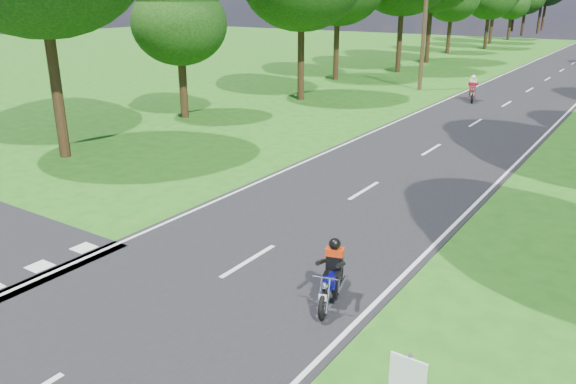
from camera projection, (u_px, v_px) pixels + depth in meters
The scene contains 6 objects.
ground at pixel (189, 298), 11.57m from camera, with size 160.00×160.00×0.00m, color #205914.
main_road at pixel (573, 63), 50.70m from camera, with size 7.00×140.00×0.02m, color black.
road_markings at pixel (568, 65), 49.30m from camera, with size 7.40×140.00×0.01m.
telegraph_pole at pixel (424, 25), 35.28m from camera, with size 1.20×0.26×8.00m.
rider_near_blue at pixel (332, 272), 11.17m from camera, with size 0.53×1.60×1.33m, color #0C0B82, non-canonical shape.
rider_far_red at pixel (473, 88), 32.49m from camera, with size 0.60×1.79×1.49m, color #AA1F0D, non-canonical shape.
Camera 1 is at (7.37, -7.31, 5.91)m, focal length 35.00 mm.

